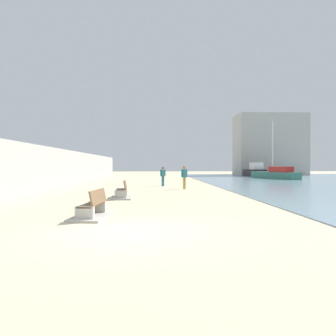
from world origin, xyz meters
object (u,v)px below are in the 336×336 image
at_px(bench_far, 122,194).
at_px(person_walking, 184,175).
at_px(person_standing, 163,175).
at_px(bench_near, 92,211).
at_px(boat_nearest, 276,174).
at_px(boat_outer, 255,171).

xyz_separation_m(bench_far, person_walking, (4.08, 6.11, 0.80)).
bearing_deg(person_standing, bench_far, -105.12).
distance_m(bench_near, person_walking, 13.13).
bearing_deg(person_standing, bench_near, -100.54).
bearing_deg(person_standing, person_walking, -65.74).
bearing_deg(boat_nearest, bench_near, -122.35).
distance_m(bench_far, person_standing, 9.84).
relative_size(bench_near, bench_far, 1.03).
bearing_deg(bench_far, person_standing, 74.88).
xyz_separation_m(person_walking, person_standing, (-1.52, 3.37, -0.06)).
xyz_separation_m(bench_far, person_standing, (2.56, 9.47, 0.74)).
distance_m(person_walking, person_standing, 3.70).
bearing_deg(boat_nearest, boat_outer, 89.50).
relative_size(bench_far, person_standing, 1.28).
bearing_deg(person_walking, person_standing, 114.26).
distance_m(bench_far, person_walking, 7.39).
relative_size(bench_near, person_standing, 1.32).
distance_m(person_standing, boat_nearest, 19.63).
height_order(bench_near, boat_nearest, boat_nearest).
bearing_deg(person_standing, boat_nearest, 40.05).
xyz_separation_m(bench_near, person_walking, (4.44, 12.33, 0.80)).
distance_m(person_standing, boat_outer, 25.97).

